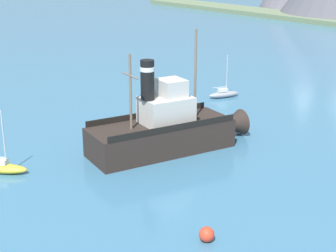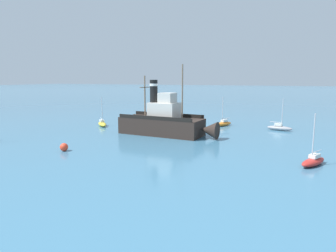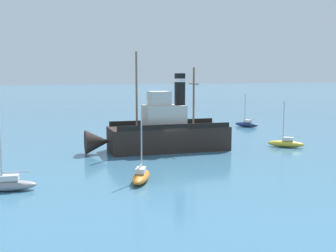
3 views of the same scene
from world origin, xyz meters
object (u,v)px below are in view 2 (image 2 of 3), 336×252
sailboat_yellow (102,124)px  mooring_buoy (64,147)px  sailboat_red (313,161)px  old_tugboat (165,122)px  sailboat_orange (223,123)px  sailboat_grey (279,128)px

sailboat_yellow → mooring_buoy: 17.54m
sailboat_yellow → sailboat_red: same height
old_tugboat → sailboat_red: old_tugboat is taller
old_tugboat → sailboat_orange: (-11.22, 5.97, -1.40)m
old_tugboat → sailboat_yellow: size_ratio=2.98×
sailboat_grey → mooring_buoy: bearing=-42.3°
old_tugboat → sailboat_orange: bearing=152.0°
mooring_buoy → old_tugboat: bearing=154.1°
sailboat_orange → mooring_buoy: sailboat_orange is taller
sailboat_orange → sailboat_grey: 9.05m
sailboat_yellow → mooring_buoy: (16.32, 6.42, 0.02)m
sailboat_yellow → sailboat_grey: bearing=104.6°
old_tugboat → mooring_buoy: 14.88m
sailboat_yellow → old_tugboat: bearing=76.9°
sailboat_red → sailboat_orange: 23.69m
sailboat_grey → sailboat_orange: bearing=-96.1°
sailboat_grey → mooring_buoy: sailboat_grey is taller
sailboat_orange → mooring_buoy: size_ratio=5.49×
sailboat_red → sailboat_grey: (-18.94, -3.84, 0.00)m
sailboat_grey → mooring_buoy: (23.58, -21.44, 0.02)m
old_tugboat → sailboat_yellow: 13.31m
sailboat_red → sailboat_grey: same height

